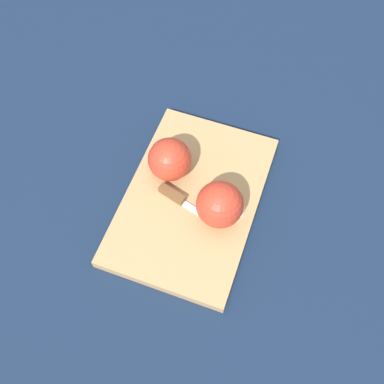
% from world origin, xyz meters
% --- Properties ---
extents(ground_plane, '(4.00, 4.00, 0.00)m').
position_xyz_m(ground_plane, '(0.00, 0.00, 0.00)').
color(ground_plane, '#14233D').
extents(cutting_board, '(0.38, 0.25, 0.02)m').
position_xyz_m(cutting_board, '(0.00, 0.00, 0.01)').
color(cutting_board, tan).
rests_on(cutting_board, ground_plane).
extents(apple_half_left, '(0.09, 0.09, 0.09)m').
position_xyz_m(apple_half_left, '(-0.04, -0.06, 0.07)').
color(apple_half_left, red).
rests_on(apple_half_left, cutting_board).
extents(apple_half_right, '(0.09, 0.09, 0.09)m').
position_xyz_m(apple_half_right, '(0.02, 0.06, 0.07)').
color(apple_half_right, red).
rests_on(apple_half_right, cutting_board).
extents(knife, '(0.05, 0.13, 0.02)m').
position_xyz_m(knife, '(0.01, -0.03, 0.03)').
color(knife, silver).
rests_on(knife, cutting_board).
extents(apple_slice, '(0.06, 0.06, 0.01)m').
position_xyz_m(apple_slice, '(-0.00, 0.08, 0.02)').
color(apple_slice, beige).
rests_on(apple_slice, cutting_board).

